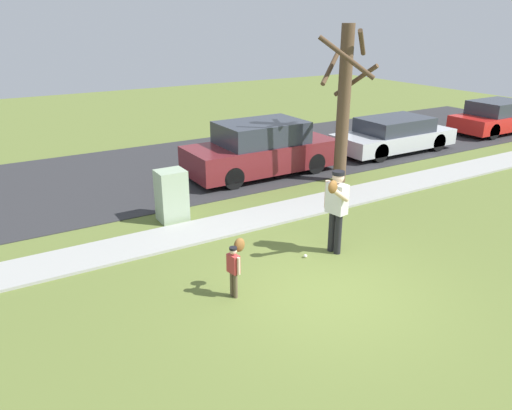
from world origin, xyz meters
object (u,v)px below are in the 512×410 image
Objects in this scene: person_child at (235,261)px; street_tree_near at (344,101)px; parked_suv_maroon at (261,149)px; baseball at (305,256)px; utility_cabinet at (172,196)px; parked_hatchback_red at (496,117)px; person_adult at (336,203)px; parked_sedan_silver at (394,135)px.

street_tree_near is (5.79, 4.06, 1.73)m from person_child.
street_tree_near is 0.95× the size of parked_suv_maroon.
baseball is 3.69m from utility_cabinet.
baseball is 5.76m from street_tree_near.
baseball is 0.02× the size of parked_hatchback_red.
person_adult is 2.61m from person_child.
parked_suv_maroon reaches higher than parked_sedan_silver.
person_adult is 4.08m from utility_cabinet.
parked_sedan_silver reaches higher than baseball.
street_tree_near is (3.24, 3.66, 1.29)m from person_adult.
person_child is 11.27m from parked_sedan_silver.
utility_cabinet is 5.70m from street_tree_near.
person_adult reaches higher than utility_cabinet.
parked_hatchback_red is (11.53, -0.09, -0.13)m from parked_suv_maroon.
parked_suv_maroon is at bearing 44.60° from person_child.
utility_cabinet is 0.31× the size of parked_hatchback_red.
parked_hatchback_red is (13.79, 5.29, 0.62)m from baseball.
parked_suv_maroon is (1.63, 5.50, -0.31)m from person_adult.
person_adult is 1.42× the size of utility_cabinet.
baseball is at bearing -65.08° from utility_cabinet.
person_adult is at bearing -57.60° from utility_cabinet.
parked_hatchback_red reaches higher than person_child.
person_child is at bearing -149.36° from parked_sedan_silver.
person_child is 13.55× the size of baseball.
street_tree_near is 1.11× the size of parked_hatchback_red.
parked_suv_maroon is (3.80, 2.08, 0.17)m from utility_cabinet.
parked_sedan_silver is at bearing -153.32° from person_adult.
street_tree_near is at bearing -156.67° from parked_sedan_silver.
street_tree_near reaches higher than person_child.
baseball is (1.91, 0.51, -0.63)m from person_child.
person_child is 0.22× the size of street_tree_near.
parked_hatchback_red is (6.00, 0.05, 0.04)m from parked_sedan_silver.
parked_suv_maroon is (-1.62, 1.83, -1.60)m from street_tree_near.
street_tree_near is (5.41, 0.24, 1.77)m from utility_cabinet.
street_tree_near is at bearing -170.04° from parked_hatchback_red.
utility_cabinet is 9.52m from parked_sedan_silver.
person_adult is 23.88× the size of baseball.
parked_suv_maroon is at bearing -116.60° from person_adult.
baseball is 0.02× the size of parked_sedan_silver.
person_adult is at bearing -106.50° from parked_suv_maroon.
parked_suv_maroon reaches higher than utility_cabinet.
parked_suv_maroon is (2.26, 5.38, 0.75)m from baseball.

